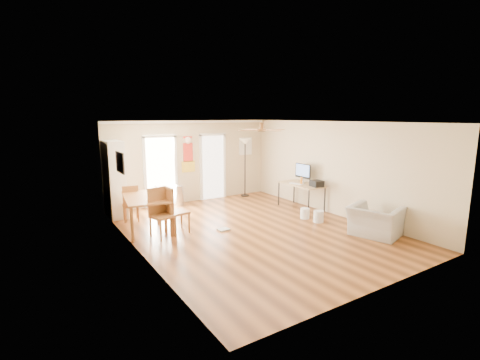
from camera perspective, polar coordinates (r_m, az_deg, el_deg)
floor at (r=8.53m, az=2.18°, el=-8.24°), size 7.00×7.00×0.00m
ceiling at (r=8.08m, az=2.31°, el=9.49°), size 5.50×7.00×0.00m
wall_back at (r=11.23m, az=-7.96°, el=3.03°), size 5.50×0.04×2.60m
wall_front at (r=5.76m, az=22.52°, el=-4.82°), size 5.50×0.04×2.60m
wall_left at (r=7.05m, az=-16.50°, el=-1.74°), size 0.04×7.00×2.60m
wall_right at (r=10.01m, az=15.31°, el=1.85°), size 0.04×7.00×2.60m
crown_molding at (r=8.08m, az=2.31°, el=9.21°), size 5.50×7.00×0.08m
kitchen_doorway at (r=10.87m, az=-12.94°, el=1.28°), size 0.90×0.10×2.10m
bathroom_doorway at (r=11.58m, az=-4.52°, el=2.07°), size 0.80×0.10×2.10m
wall_decal at (r=11.13m, az=-8.54°, el=4.25°), size 0.46×0.03×1.10m
ac_grille at (r=12.15m, az=0.91°, el=5.59°), size 0.50×0.04×0.60m
framed_poster at (r=8.33m, az=-19.16°, el=2.74°), size 0.04×0.66×0.48m
ceiling_fan at (r=7.84m, az=3.56°, el=8.21°), size 1.24×1.24×0.20m
bookshelf at (r=10.04m, az=-19.98°, el=0.15°), size 0.60×1.01×2.09m
dining_table at (r=8.79m, az=-15.10°, el=-5.24°), size 1.23×1.78×0.82m
dining_chair_right_a at (r=9.20m, az=-12.38°, el=-3.95°), size 0.49×0.49×0.97m
dining_chair_right_b at (r=8.37m, az=-10.26°, el=-4.80°), size 0.49×0.49×1.11m
dining_chair_near at (r=8.09m, az=-12.62°, el=-5.38°), size 0.57×0.57×1.13m
dining_chair_far at (r=9.58m, az=-17.58°, el=-3.63°), size 0.46×0.46×0.97m
trash_can at (r=10.92m, az=-10.02°, el=-2.52°), size 0.36×0.36×0.62m
torchiere_lamp at (r=11.89m, az=0.84°, el=2.04°), size 0.41×0.41×1.98m
computer_desk at (r=10.53m, az=9.98°, el=-2.64°), size 0.70×1.41×0.75m
imac at (r=10.53m, az=10.30°, el=1.06°), size 0.14×0.63×0.58m
keyboard at (r=10.40m, az=9.19°, el=-0.61°), size 0.22×0.43×0.02m
printer at (r=10.12m, az=12.51°, el=-0.56°), size 0.35×0.39×0.18m
orange_bottle at (r=10.36m, az=10.07°, el=-0.12°), size 0.08×0.08×0.22m
wastebasket_a at (r=9.59m, az=10.63°, el=-5.42°), size 0.28×0.28×0.28m
wastebasket_b at (r=9.34m, az=12.80°, el=-5.87°), size 0.30×0.30×0.30m
floor_cloth at (r=8.52m, az=-2.74°, el=-8.13°), size 0.27×0.22×0.04m
armchair at (r=8.63m, az=21.33°, el=-6.32°), size 1.21×1.30×0.70m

